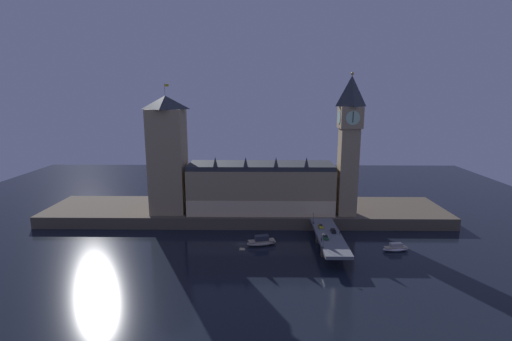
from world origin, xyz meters
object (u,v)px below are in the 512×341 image
object	(u,v)px
car_northbound_trail	(326,237)
pedestrian_far_rail	(314,222)
pedestrian_mid_walk	(340,232)
street_lamp_far	(313,216)
boat_upstream	(262,242)
pedestrian_near_rail	(321,240)
street_lamp_near	(323,239)
boat_downstream	(396,248)
car_northbound_lead	(321,226)
clock_tower	(349,141)
car_southbound_trail	(333,231)
victoria_tower	(168,155)

from	to	relation	value
car_northbound_trail	pedestrian_far_rail	xyz separation A→B (m)	(-2.41, 19.34, 0.19)
pedestrian_mid_walk	street_lamp_far	bearing A→B (deg)	125.51
car_northbound_trail	boat_upstream	world-z (taller)	car_northbound_trail
pedestrian_near_rail	boat_upstream	xyz separation A→B (m)	(-25.41, 11.95, -5.97)
boat_upstream	street_lamp_near	bearing A→B (deg)	-36.46
pedestrian_mid_walk	boat_downstream	bearing A→B (deg)	-5.75
pedestrian_far_rail	car_northbound_lead	bearing A→B (deg)	-66.17
clock_tower	boat_downstream	bearing A→B (deg)	-65.27
boat_downstream	pedestrian_mid_walk	bearing A→B (deg)	174.25
car_northbound_lead	street_lamp_near	world-z (taller)	street_lamp_near
clock_tower	pedestrian_near_rail	world-z (taller)	clock_tower
car_southbound_trail	pedestrian_near_rail	bearing A→B (deg)	-122.26
car_southbound_trail	boat_downstream	size ratio (longest dim) A/B	0.39
street_lamp_far	pedestrian_near_rail	bearing A→B (deg)	-89.00
clock_tower	boat_downstream	world-z (taller)	clock_tower
car_northbound_trail	street_lamp_far	size ratio (longest dim) A/B	0.74
pedestrian_mid_walk	car_northbound_lead	bearing A→B (deg)	130.01
car_northbound_lead	boat_downstream	world-z (taller)	car_northbound_lead
street_lamp_near	boat_downstream	distance (m)	38.05
clock_tower	street_lamp_near	xyz separation A→B (m)	(-19.36, -45.88, -34.11)
street_lamp_near	boat_upstream	bearing A→B (deg)	143.54
pedestrian_near_rail	street_lamp_far	world-z (taller)	street_lamp_far
car_southbound_trail	pedestrian_near_rail	world-z (taller)	pedestrian_near_rail
clock_tower	victoria_tower	distance (m)	94.35
clock_tower	street_lamp_far	size ratio (longest dim) A/B	11.71
car_northbound_trail	pedestrian_far_rail	size ratio (longest dim) A/B	2.82
street_lamp_far	car_southbound_trail	bearing A→B (deg)	-56.37
pedestrian_far_rail	street_lamp_far	size ratio (longest dim) A/B	0.26
street_lamp_far	pedestrian_mid_walk	bearing A→B (deg)	-54.49
victoria_tower	pedestrian_mid_walk	world-z (taller)	victoria_tower
car_southbound_trail	street_lamp_near	world-z (taller)	street_lamp_near
car_southbound_trail	pedestrian_far_rail	size ratio (longest dim) A/B	2.86
clock_tower	victoria_tower	xyz separation A→B (m)	(-93.94, 4.24, -7.68)
pedestrian_mid_walk	street_lamp_near	xyz separation A→B (m)	(-10.04, -15.37, 3.11)
clock_tower	car_northbound_lead	world-z (taller)	clock_tower
clock_tower	pedestrian_mid_walk	distance (m)	49.02
car_southbound_trail	pedestrian_mid_walk	size ratio (longest dim) A/B	2.82
pedestrian_mid_walk	pedestrian_far_rail	world-z (taller)	pedestrian_mid_walk
street_lamp_far	boat_downstream	distance (m)	39.41
victoria_tower	boat_downstream	bearing A→B (deg)	-18.83
victoria_tower	street_lamp_near	bearing A→B (deg)	-33.90
clock_tower	car_southbound_trail	world-z (taller)	clock_tower
street_lamp_near	street_lamp_far	size ratio (longest dim) A/B	1.02
victoria_tower	boat_downstream	size ratio (longest dim) A/B	5.58
clock_tower	pedestrian_mid_walk	world-z (taller)	clock_tower
car_northbound_lead	pedestrian_near_rail	bearing A→B (deg)	-97.86
car_southbound_trail	street_lamp_near	bearing A→B (deg)	-112.99
car_southbound_trail	boat_upstream	xyz separation A→B (m)	(-32.63, 0.50, -5.71)
victoria_tower	street_lamp_far	distance (m)	81.81
pedestrian_far_rail	street_lamp_far	xyz separation A→B (m)	(-0.40, 0.00, 3.04)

